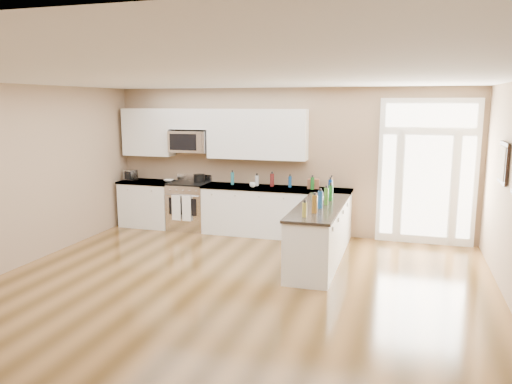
# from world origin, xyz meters

# --- Properties ---
(ground) EXTENTS (8.00, 8.00, 0.00)m
(ground) POSITION_xyz_m (0.00, 0.00, 0.00)
(ground) COLOR #4F3516
(room_shell) EXTENTS (8.00, 8.00, 8.00)m
(room_shell) POSITION_xyz_m (0.00, 0.00, 1.71)
(room_shell) COLOR #9B7F62
(room_shell) RESTS_ON ground
(back_cabinet_left) EXTENTS (1.10, 0.66, 0.94)m
(back_cabinet_left) POSITION_xyz_m (-2.87, 3.69, 0.44)
(back_cabinet_left) COLOR white
(back_cabinet_left) RESTS_ON ground
(back_cabinet_right) EXTENTS (2.85, 0.66, 0.94)m
(back_cabinet_right) POSITION_xyz_m (-0.16, 3.69, 0.44)
(back_cabinet_right) COLOR white
(back_cabinet_right) RESTS_ON ground
(peninsula_cabinet) EXTENTS (0.69, 2.32, 0.94)m
(peninsula_cabinet) POSITION_xyz_m (0.93, 2.24, 0.43)
(peninsula_cabinet) COLOR white
(peninsula_cabinet) RESTS_ON ground
(upper_cabinet_left) EXTENTS (1.04, 0.33, 0.95)m
(upper_cabinet_left) POSITION_xyz_m (-2.88, 3.83, 1.93)
(upper_cabinet_left) COLOR white
(upper_cabinet_left) RESTS_ON room_shell
(upper_cabinet_right) EXTENTS (1.94, 0.33, 0.95)m
(upper_cabinet_right) POSITION_xyz_m (-0.57, 3.83, 1.93)
(upper_cabinet_right) COLOR white
(upper_cabinet_right) RESTS_ON room_shell
(upper_cabinet_short) EXTENTS (0.82, 0.33, 0.40)m
(upper_cabinet_short) POSITION_xyz_m (-1.95, 3.83, 2.20)
(upper_cabinet_short) COLOR white
(upper_cabinet_short) RESTS_ON room_shell
(microwave) EXTENTS (0.78, 0.41, 0.42)m
(microwave) POSITION_xyz_m (-1.95, 3.80, 1.76)
(microwave) COLOR silver
(microwave) RESTS_ON room_shell
(entry_door) EXTENTS (1.70, 0.10, 2.60)m
(entry_door) POSITION_xyz_m (2.55, 3.95, 1.30)
(entry_door) COLOR white
(entry_door) RESTS_ON ground
(wall_art_near) EXTENTS (0.05, 0.58, 0.58)m
(wall_art_near) POSITION_xyz_m (3.47, 2.20, 1.70)
(wall_art_near) COLOR black
(wall_art_near) RESTS_ON room_shell
(kitchen_range) EXTENTS (0.76, 0.68, 1.08)m
(kitchen_range) POSITION_xyz_m (-1.95, 3.69, 0.48)
(kitchen_range) COLOR silver
(kitchen_range) RESTS_ON ground
(stockpot) EXTENTS (0.28, 0.28, 0.17)m
(stockpot) POSITION_xyz_m (-1.76, 3.80, 1.04)
(stockpot) COLOR black
(stockpot) RESTS_ON kitchen_range
(toaster_oven) EXTENTS (0.31, 0.28, 0.21)m
(toaster_oven) POSITION_xyz_m (-3.27, 3.71, 1.05)
(toaster_oven) COLOR silver
(toaster_oven) RESTS_ON back_cabinet_left
(cardboard_box) EXTENTS (0.23, 0.18, 0.18)m
(cardboard_box) POSITION_xyz_m (0.55, 3.78, 1.03)
(cardboard_box) COLOR brown
(cardboard_box) RESTS_ON back_cabinet_right
(bowl_left) EXTENTS (0.19, 0.19, 0.05)m
(bowl_left) POSITION_xyz_m (-2.40, 3.71, 0.96)
(bowl_left) COLOR white
(bowl_left) RESTS_ON back_cabinet_left
(bowl_peninsula) EXTENTS (0.24, 0.24, 0.06)m
(bowl_peninsula) POSITION_xyz_m (0.89, 2.68, 0.97)
(bowl_peninsula) COLOR white
(bowl_peninsula) RESTS_ON peninsula_cabinet
(cup_counter) EXTENTS (0.13, 0.13, 0.09)m
(cup_counter) POSITION_xyz_m (-0.58, 3.57, 0.98)
(cup_counter) COLOR white
(cup_counter) RESTS_ON back_cabinet_right
(counter_bottles) EXTENTS (2.15, 2.45, 0.30)m
(counter_bottles) POSITION_xyz_m (0.53, 2.86, 1.06)
(counter_bottles) COLOR #19591E
(counter_bottles) RESTS_ON back_cabinet_right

